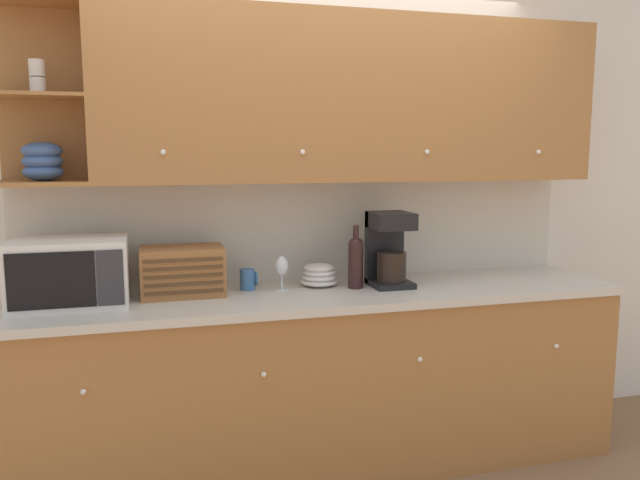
% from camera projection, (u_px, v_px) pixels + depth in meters
% --- Properties ---
extents(ground_plane, '(24.00, 24.00, 0.00)m').
position_uv_depth(ground_plane, '(310.00, 436.00, 3.63)').
color(ground_plane, '#896647').
extents(wall_back, '(5.46, 0.06, 2.60)m').
position_uv_depth(wall_back, '(308.00, 214.00, 3.47)').
color(wall_back, silver).
rests_on(wall_back, ground_plane).
extents(counter_unit, '(3.08, 0.68, 0.94)m').
position_uv_depth(counter_unit, '(325.00, 378.00, 3.25)').
color(counter_unit, '#A36B38').
rests_on(counter_unit, ground_plane).
extents(backsplash_panel, '(3.06, 0.01, 0.55)m').
position_uv_depth(backsplash_panel, '(309.00, 230.00, 3.45)').
color(backsplash_panel, beige).
rests_on(backsplash_panel, counter_unit).
extents(upper_cabinets, '(3.06, 0.36, 0.85)m').
position_uv_depth(upper_cabinets, '(348.00, 100.00, 3.24)').
color(upper_cabinets, '#A36B38').
rests_on(upper_cabinets, backsplash_panel).
extents(microwave, '(0.51, 0.37, 0.31)m').
position_uv_depth(microwave, '(70.00, 272.00, 2.86)').
color(microwave, silver).
rests_on(microwave, counter_unit).
extents(bread_box, '(0.40, 0.26, 0.24)m').
position_uv_depth(bread_box, '(182.00, 271.00, 3.07)').
color(bread_box, '#996033').
rests_on(bread_box, counter_unit).
extents(mug, '(0.09, 0.08, 0.11)m').
position_uv_depth(mug, '(248.00, 279.00, 3.19)').
color(mug, '#38669E').
rests_on(mug, counter_unit).
extents(wine_glass, '(0.07, 0.07, 0.18)m').
position_uv_depth(wine_glass, '(282.00, 267.00, 3.17)').
color(wine_glass, silver).
rests_on(wine_glass, counter_unit).
extents(bowl_stack_on_counter, '(0.20, 0.20, 0.12)m').
position_uv_depth(bowl_stack_on_counter, '(319.00, 275.00, 3.29)').
color(bowl_stack_on_counter, silver).
rests_on(bowl_stack_on_counter, counter_unit).
extents(wine_bottle, '(0.08, 0.08, 0.33)m').
position_uv_depth(wine_bottle, '(356.00, 260.00, 3.22)').
color(wine_bottle, black).
rests_on(wine_bottle, counter_unit).
extents(coffee_maker, '(0.21, 0.23, 0.39)m').
position_uv_depth(coffee_maker, '(389.00, 248.00, 3.28)').
color(coffee_maker, black).
rests_on(coffee_maker, counter_unit).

